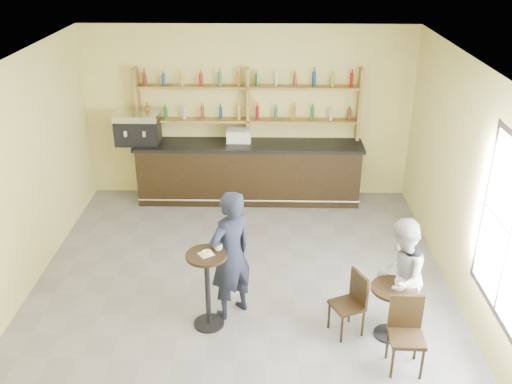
{
  "coord_description": "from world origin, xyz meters",
  "views": [
    {
      "loc": [
        0.36,
        -6.63,
        4.72
      ],
      "look_at": [
        0.2,
        0.8,
        1.25
      ],
      "focal_mm": 40.0,
      "sensor_mm": 36.0,
      "label": 1
    }
  ],
  "objects_px": {
    "espresso_machine": "(138,128)",
    "man_main": "(230,255)",
    "bar_counter": "(249,172)",
    "pastry_case": "(239,137)",
    "chair_south": "(407,337)",
    "chair_west": "(347,305)",
    "pedestal_table": "(208,290)",
    "cafe_table": "(391,312)",
    "patron_second": "(399,277)"
  },
  "relations": [
    {
      "from": "bar_counter",
      "to": "espresso_machine",
      "type": "xyz_separation_m",
      "value": [
        -2.01,
        0.0,
        0.84
      ]
    },
    {
      "from": "pedestal_table",
      "to": "bar_counter",
      "type": "bearing_deg",
      "value": 84.0
    },
    {
      "from": "pastry_case",
      "to": "man_main",
      "type": "height_order",
      "value": "man_main"
    },
    {
      "from": "bar_counter",
      "to": "chair_south",
      "type": "relative_size",
      "value": 4.6
    },
    {
      "from": "man_main",
      "to": "bar_counter",
      "type": "bearing_deg",
      "value": -135.57
    },
    {
      "from": "cafe_table",
      "to": "chair_south",
      "type": "height_order",
      "value": "chair_south"
    },
    {
      "from": "pedestal_table",
      "to": "cafe_table",
      "type": "bearing_deg",
      "value": -4.08
    },
    {
      "from": "cafe_table",
      "to": "pastry_case",
      "type": "bearing_deg",
      "value": 117.91
    },
    {
      "from": "espresso_machine",
      "to": "chair_west",
      "type": "distance_m",
      "value": 5.24
    },
    {
      "from": "chair_south",
      "to": "chair_west",
      "type": "bearing_deg",
      "value": 134.2
    },
    {
      "from": "man_main",
      "to": "pastry_case",
      "type": "bearing_deg",
      "value": -132.67
    },
    {
      "from": "espresso_machine",
      "to": "cafe_table",
      "type": "distance_m",
      "value": 5.65
    },
    {
      "from": "bar_counter",
      "to": "cafe_table",
      "type": "xyz_separation_m",
      "value": [
        1.91,
        -3.94,
        -0.2
      ]
    },
    {
      "from": "pedestal_table",
      "to": "chair_west",
      "type": "xyz_separation_m",
      "value": [
        1.76,
        -0.11,
        -0.11
      ]
    },
    {
      "from": "cafe_table",
      "to": "pedestal_table",
      "type": "bearing_deg",
      "value": 175.92
    },
    {
      "from": "pastry_case",
      "to": "cafe_table",
      "type": "distance_m",
      "value": 4.55
    },
    {
      "from": "pastry_case",
      "to": "man_main",
      "type": "xyz_separation_m",
      "value": [
        0.06,
        -3.52,
        -0.37
      ]
    },
    {
      "from": "espresso_machine",
      "to": "chair_west",
      "type": "bearing_deg",
      "value": -50.22
    },
    {
      "from": "pastry_case",
      "to": "patron_second",
      "type": "distance_m",
      "value": 4.4
    },
    {
      "from": "pedestal_table",
      "to": "patron_second",
      "type": "relative_size",
      "value": 0.68
    },
    {
      "from": "cafe_table",
      "to": "patron_second",
      "type": "xyz_separation_m",
      "value": [
        0.09,
        0.15,
        0.42
      ]
    },
    {
      "from": "cafe_table",
      "to": "patron_second",
      "type": "bearing_deg",
      "value": 59.64
    },
    {
      "from": "chair_west",
      "to": "chair_south",
      "type": "height_order",
      "value": "chair_south"
    },
    {
      "from": "man_main",
      "to": "patron_second",
      "type": "bearing_deg",
      "value": 128.99
    },
    {
      "from": "pedestal_table",
      "to": "chair_west",
      "type": "relative_size",
      "value": 1.27
    },
    {
      "from": "bar_counter",
      "to": "patron_second",
      "type": "bearing_deg",
      "value": -62.23
    },
    {
      "from": "bar_counter",
      "to": "pedestal_table",
      "type": "xyz_separation_m",
      "value": [
        -0.4,
        -3.78,
        -0.03
      ]
    },
    {
      "from": "chair_south",
      "to": "patron_second",
      "type": "height_order",
      "value": "patron_second"
    },
    {
      "from": "pastry_case",
      "to": "man_main",
      "type": "relative_size",
      "value": 0.25
    },
    {
      "from": "espresso_machine",
      "to": "man_main",
      "type": "distance_m",
      "value": 4.02
    },
    {
      "from": "pedestal_table",
      "to": "patron_second",
      "type": "xyz_separation_m",
      "value": [
        2.39,
        -0.01,
        0.24
      ]
    },
    {
      "from": "man_main",
      "to": "chair_west",
      "type": "bearing_deg",
      "value": 122.19
    },
    {
      "from": "pedestal_table",
      "to": "chair_south",
      "type": "bearing_deg",
      "value": -17.97
    },
    {
      "from": "espresso_machine",
      "to": "pedestal_table",
      "type": "xyz_separation_m",
      "value": [
        1.61,
        -3.78,
        -0.87
      ]
    },
    {
      "from": "man_main",
      "to": "cafe_table",
      "type": "xyz_separation_m",
      "value": [
        2.03,
        -0.42,
        -0.53
      ]
    },
    {
      "from": "chair_south",
      "to": "cafe_table",
      "type": "bearing_deg",
      "value": 96.26
    },
    {
      "from": "espresso_machine",
      "to": "pedestal_table",
      "type": "relative_size",
      "value": 0.73
    },
    {
      "from": "pastry_case",
      "to": "chair_west",
      "type": "xyz_separation_m",
      "value": [
        1.54,
        -3.89,
        -0.84
      ]
    },
    {
      "from": "pastry_case",
      "to": "pedestal_table",
      "type": "distance_m",
      "value": 3.85
    },
    {
      "from": "espresso_machine",
      "to": "patron_second",
      "type": "relative_size",
      "value": 0.5
    },
    {
      "from": "espresso_machine",
      "to": "man_main",
      "type": "xyz_separation_m",
      "value": [
        1.89,
        -3.52,
        -0.51
      ]
    },
    {
      "from": "espresso_machine",
      "to": "man_main",
      "type": "bearing_deg",
      "value": -62.86
    },
    {
      "from": "bar_counter",
      "to": "pastry_case",
      "type": "relative_size",
      "value": 9.34
    },
    {
      "from": "man_main",
      "to": "chair_south",
      "type": "distance_m",
      "value": 2.36
    },
    {
      "from": "cafe_table",
      "to": "man_main",
      "type": "bearing_deg",
      "value": 168.2
    },
    {
      "from": "pastry_case",
      "to": "patron_second",
      "type": "height_order",
      "value": "patron_second"
    },
    {
      "from": "pedestal_table",
      "to": "cafe_table",
      "type": "height_order",
      "value": "pedestal_table"
    },
    {
      "from": "espresso_machine",
      "to": "chair_west",
      "type": "relative_size",
      "value": 0.93
    },
    {
      "from": "pastry_case",
      "to": "man_main",
      "type": "distance_m",
      "value": 3.54
    },
    {
      "from": "chair_west",
      "to": "patron_second",
      "type": "relative_size",
      "value": 0.54
    }
  ]
}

